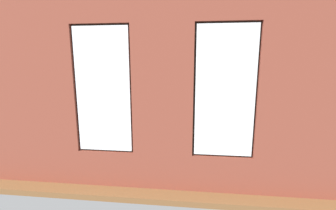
% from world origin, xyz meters
% --- Properties ---
extents(ground_plane, '(6.96, 5.49, 0.10)m').
position_xyz_m(ground_plane, '(0.00, 0.00, -0.05)').
color(ground_plane, brown).
extents(brick_wall_with_windows, '(6.36, 0.30, 3.18)m').
position_xyz_m(brick_wall_with_windows, '(0.00, 2.36, 1.57)').
color(brick_wall_with_windows, brown).
rests_on(brick_wall_with_windows, ground_plane).
extents(white_wall_right, '(0.10, 4.49, 3.18)m').
position_xyz_m(white_wall_right, '(3.13, 0.20, 1.59)').
color(white_wall_right, white).
rests_on(white_wall_right, ground_plane).
extents(couch_by_window, '(1.70, 0.87, 0.80)m').
position_xyz_m(couch_by_window, '(0.74, 1.71, 0.33)').
color(couch_by_window, black).
rests_on(couch_by_window, ground_plane).
extents(couch_left, '(0.92, 1.82, 0.80)m').
position_xyz_m(couch_left, '(-2.48, 0.63, 0.33)').
color(couch_left, black).
rests_on(couch_left, ground_plane).
extents(coffee_table, '(1.25, 0.83, 0.41)m').
position_xyz_m(coffee_table, '(0.44, 0.21, 0.36)').
color(coffee_table, '#A87547').
rests_on(coffee_table, ground_plane).
extents(cup_ceramic, '(0.07, 0.07, 0.08)m').
position_xyz_m(cup_ceramic, '(0.60, 0.10, 0.46)').
color(cup_ceramic, '#33567F').
rests_on(cup_ceramic, coffee_table).
extents(candle_jar, '(0.08, 0.08, 0.10)m').
position_xyz_m(candle_jar, '(0.10, 0.06, 0.47)').
color(candle_jar, '#B7333D').
rests_on(candle_jar, coffee_table).
extents(remote_gray, '(0.12, 0.17, 0.02)m').
position_xyz_m(remote_gray, '(0.82, 0.33, 0.42)').
color(remote_gray, '#59595B').
rests_on(remote_gray, coffee_table).
extents(remote_silver, '(0.07, 0.17, 0.02)m').
position_xyz_m(remote_silver, '(0.35, 0.33, 0.42)').
color(remote_silver, '#B2B2B7').
rests_on(remote_silver, coffee_table).
extents(media_console, '(1.15, 0.42, 0.52)m').
position_xyz_m(media_console, '(2.83, 0.11, 0.26)').
color(media_console, black).
rests_on(media_console, ground_plane).
extents(tv_flatscreen, '(0.92, 0.20, 0.63)m').
position_xyz_m(tv_flatscreen, '(2.83, 0.10, 0.84)').
color(tv_flatscreen, black).
rests_on(tv_flatscreen, media_console).
extents(papasan_chair, '(1.02, 1.02, 0.66)m').
position_xyz_m(papasan_chair, '(0.20, -1.39, 0.43)').
color(papasan_chair, olive).
rests_on(papasan_chair, ground_plane).
extents(potted_plant_corner_near_left, '(0.78, 0.77, 1.01)m').
position_xyz_m(potted_plant_corner_near_left, '(-2.64, -1.73, 0.51)').
color(potted_plant_corner_near_left, beige).
rests_on(potted_plant_corner_near_left, ground_plane).
extents(potted_plant_by_left_couch, '(0.37, 0.37, 0.52)m').
position_xyz_m(potted_plant_by_left_couch, '(-2.08, -0.72, 0.35)').
color(potted_plant_by_left_couch, '#9E5638').
rests_on(potted_plant_by_left_couch, ground_plane).
extents(potted_plant_mid_room_small, '(0.43, 0.43, 0.71)m').
position_xyz_m(potted_plant_mid_room_small, '(-0.56, -0.50, 0.46)').
color(potted_plant_mid_room_small, '#47423D').
rests_on(potted_plant_mid_room_small, ground_plane).
extents(potted_plant_near_tv, '(1.22, 1.00, 1.34)m').
position_xyz_m(potted_plant_near_tv, '(2.28, 1.13, 0.83)').
color(potted_plant_near_tv, '#47423D').
rests_on(potted_plant_near_tv, ground_plane).
extents(potted_plant_beside_window_right, '(0.52, 0.52, 0.81)m').
position_xyz_m(potted_plant_beside_window_right, '(1.99, 1.81, 0.51)').
color(potted_plant_beside_window_right, gray).
rests_on(potted_plant_beside_window_right, ground_plane).
extents(potted_plant_corner_far_left, '(0.70, 0.70, 1.02)m').
position_xyz_m(potted_plant_corner_far_left, '(-2.63, 1.81, 0.66)').
color(potted_plant_corner_far_left, beige).
rests_on(potted_plant_corner_far_left, ground_plane).
extents(potted_plant_foreground_right, '(0.66, 0.66, 0.98)m').
position_xyz_m(potted_plant_foreground_right, '(2.53, -1.69, 0.63)').
color(potted_plant_foreground_right, brown).
rests_on(potted_plant_foreground_right, ground_plane).
extents(potted_plant_between_couches, '(0.91, 0.87, 1.36)m').
position_xyz_m(potted_plant_between_couches, '(-0.56, 1.65, 0.81)').
color(potted_plant_between_couches, beige).
rests_on(potted_plant_between_couches, ground_plane).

